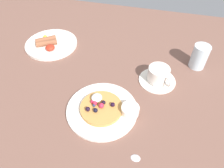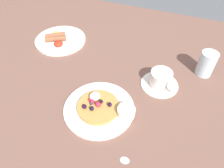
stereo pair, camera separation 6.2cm
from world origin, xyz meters
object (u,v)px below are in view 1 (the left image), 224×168
object	(u,v)px
coffee_saucer	(157,80)
water_glass	(199,57)
pancake_plate	(102,109)
syrup_ramekin	(130,110)
breakfast_plate	(51,44)
coffee_cup	(159,74)

from	to	relation	value
coffee_saucer	water_glass	world-z (taller)	water_glass
coffee_saucer	pancake_plate	bearing A→B (deg)	-131.34
syrup_ramekin	coffee_saucer	distance (cm)	20.12
pancake_plate	coffee_saucer	bearing A→B (deg)	48.66
pancake_plate	breakfast_plate	size ratio (longest dim) A/B	1.02
coffee_cup	breakfast_plate	bearing A→B (deg)	167.22
coffee_cup	water_glass	distance (cm)	19.85
pancake_plate	coffee_cup	size ratio (longest dim) A/B	2.58
syrup_ramekin	water_glass	bearing A→B (deg)	54.80
breakfast_plate	coffee_cup	world-z (taller)	coffee_cup
coffee_cup	pancake_plate	bearing A→B (deg)	-131.69
coffee_cup	water_glass	bearing A→B (deg)	41.26
breakfast_plate	coffee_saucer	size ratio (longest dim) A/B	1.68
syrup_ramekin	coffee_saucer	world-z (taller)	syrup_ramekin
syrup_ramekin	coffee_saucer	bearing A→B (deg)	68.67
pancake_plate	coffee_saucer	world-z (taller)	pancake_plate
pancake_plate	syrup_ramekin	xyz separation A→B (cm)	(9.58, 0.53, 2.11)
syrup_ramekin	water_glass	xyz separation A→B (cm)	(22.28, 31.58, 2.40)
syrup_ramekin	pancake_plate	bearing A→B (deg)	-176.86
pancake_plate	coffee_cup	distance (cm)	25.71
pancake_plate	coffee_cup	bearing A→B (deg)	48.31
coffee_saucer	coffee_cup	xyz separation A→B (cm)	(0.11, -0.11, 3.31)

